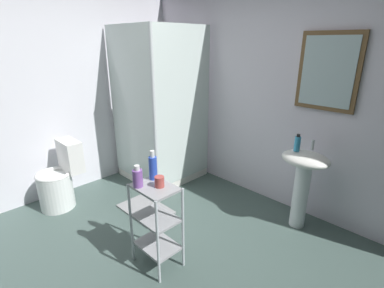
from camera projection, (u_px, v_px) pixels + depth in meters
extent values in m
cube|color=#435651|center=(142.00, 271.00, 2.41)|extent=(4.20, 4.20, 0.02)
cube|color=silver|center=(271.00, 94.00, 3.21)|extent=(4.20, 0.10, 2.50)
cube|color=brown|center=(328.00, 72.00, 2.66)|extent=(0.56, 0.03, 0.72)
cube|color=silver|center=(327.00, 72.00, 2.65)|extent=(0.48, 0.01, 0.64)
cube|color=silver|center=(38.00, 94.00, 3.22)|extent=(0.10, 4.20, 2.50)
cube|color=white|center=(163.00, 171.00, 4.13)|extent=(0.90, 0.90, 0.10)
cube|color=silver|center=(132.00, 107.00, 3.49)|extent=(0.90, 0.02, 1.90)
cube|color=silver|center=(183.00, 107.00, 3.49)|extent=(0.02, 0.90, 1.90)
cylinder|color=silver|center=(154.00, 114.00, 3.19)|extent=(0.04, 0.04, 1.90)
cylinder|color=silver|center=(163.00, 167.00, 4.11)|extent=(0.08, 0.08, 0.00)
cylinder|color=white|center=(300.00, 196.00, 2.88)|extent=(0.15, 0.15, 0.68)
ellipsoid|color=white|center=(306.00, 159.00, 2.75)|extent=(0.46, 0.37, 0.13)
cylinder|color=silver|center=(313.00, 145.00, 2.79)|extent=(0.03, 0.03, 0.10)
cylinder|color=white|center=(56.00, 192.00, 3.25)|extent=(0.37, 0.37, 0.40)
torus|color=white|center=(53.00, 174.00, 3.18)|extent=(0.37, 0.37, 0.04)
cube|color=white|center=(70.00, 156.00, 3.27)|extent=(0.35, 0.17, 0.36)
cylinder|color=silver|center=(131.00, 224.00, 2.40)|extent=(0.02, 0.02, 0.74)
cylinder|color=silver|center=(158.00, 244.00, 2.16)|extent=(0.02, 0.02, 0.74)
cylinder|color=silver|center=(156.00, 211.00, 2.57)|extent=(0.02, 0.02, 0.74)
cylinder|color=silver|center=(183.00, 229.00, 2.33)|extent=(0.02, 0.02, 0.74)
cube|color=#99999E|center=(158.00, 245.00, 2.43)|extent=(0.36, 0.26, 0.02)
cube|color=#99999E|center=(156.00, 218.00, 2.34)|extent=(0.36, 0.26, 0.02)
cube|color=#99999E|center=(155.00, 188.00, 2.24)|extent=(0.36, 0.26, 0.02)
cylinder|color=#389ED1|center=(297.00, 144.00, 2.75)|extent=(0.06, 0.06, 0.14)
cylinder|color=black|center=(298.00, 136.00, 2.72)|extent=(0.03, 0.03, 0.03)
cylinder|color=blue|center=(153.00, 168.00, 2.33)|extent=(0.07, 0.07, 0.20)
cylinder|color=white|center=(152.00, 154.00, 2.29)|extent=(0.04, 0.04, 0.05)
cylinder|color=#7C4D9F|center=(138.00, 178.00, 2.22)|extent=(0.08, 0.08, 0.14)
cylinder|color=silver|center=(137.00, 168.00, 2.19)|extent=(0.04, 0.04, 0.04)
cylinder|color=#B24742|center=(159.00, 182.00, 2.22)|extent=(0.08, 0.08, 0.09)
cube|color=gray|center=(145.00, 209.00, 3.26)|extent=(0.60, 0.40, 0.02)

